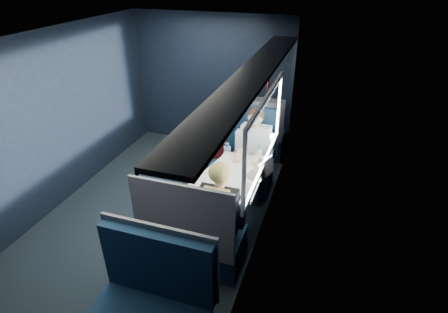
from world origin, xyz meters
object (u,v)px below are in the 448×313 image
(seat_bay_near, at_px, (238,159))
(man, at_px, (253,150))
(seat_row_front, at_px, (254,135))
(seat_row_back, at_px, (153,309))
(bottle_small, at_px, (259,154))
(laptop, at_px, (262,172))
(cup, at_px, (264,161))
(table, at_px, (234,178))
(seat_bay_far, at_px, (194,237))
(woman, at_px, (221,209))

(seat_bay_near, distance_m, man, 0.43)
(seat_row_front, distance_m, seat_row_back, 3.59)
(bottle_small, bearing_deg, seat_row_front, 105.87)
(seat_row_back, distance_m, laptop, 1.95)
(seat_row_back, xyz_separation_m, cup, (0.48, 2.12, 0.38))
(seat_row_back, bearing_deg, man, 84.28)
(seat_row_front, height_order, seat_row_back, same)
(table, relative_size, seat_row_front, 0.86)
(seat_bay_far, height_order, bottle_small, seat_bay_far)
(table, xyz_separation_m, seat_bay_far, (-0.18, -0.87, -0.25))
(man, height_order, woman, same)
(table, bearing_deg, woman, -84.55)
(seat_bay_far, xyz_separation_m, seat_row_front, (0.00, 2.67, -0.00))
(seat_bay_far, relative_size, bottle_small, 6.49)
(man, bearing_deg, seat_row_front, 102.83)
(seat_row_back, relative_size, laptop, 3.33)
(laptop, bearing_deg, cup, 95.97)
(seat_row_back, distance_m, bottle_small, 2.28)
(man, xyz_separation_m, laptop, (0.26, -0.66, 0.08))
(seat_row_front, xyz_separation_m, laptop, (0.51, -1.75, 0.39))
(man, xyz_separation_m, cup, (0.23, -0.38, 0.07))
(table, bearing_deg, man, 84.48)
(seat_bay_near, distance_m, cup, 0.83)
(seat_row_front, bearing_deg, seat_bay_near, -91.14)
(table, height_order, seat_row_front, seat_row_front)
(seat_bay_near, height_order, cup, seat_bay_near)
(seat_bay_near, bearing_deg, woman, -80.35)
(seat_row_back, height_order, laptop, seat_row_back)
(bottle_small, distance_m, cup, 0.14)
(seat_row_back, xyz_separation_m, woman, (0.25, 1.09, 0.32))
(seat_row_back, relative_size, man, 0.88)
(seat_row_front, xyz_separation_m, bottle_small, (0.39, -1.38, 0.42))
(laptop, bearing_deg, seat_row_back, -105.47)
(seat_bay_far, distance_m, cup, 1.34)
(seat_bay_far, xyz_separation_m, woman, (0.25, 0.17, 0.31))
(table, height_order, man, man)
(seat_row_front, relative_size, laptop, 3.33)
(table, height_order, seat_row_back, seat_row_back)
(table, distance_m, seat_bay_near, 0.93)
(seat_bay_near, relative_size, seat_row_back, 1.09)
(seat_row_front, height_order, bottle_small, seat_row_front)
(table, bearing_deg, seat_row_back, -95.80)
(laptop, bearing_deg, man, 111.53)
(seat_bay_near, relative_size, man, 0.95)
(table, xyz_separation_m, seat_bay_near, (-0.20, 0.87, -0.24))
(man, height_order, bottle_small, man)
(seat_bay_far, relative_size, seat_row_back, 1.09)
(seat_bay_near, bearing_deg, bottle_small, -47.92)
(seat_bay_near, height_order, laptop, seat_bay_near)
(table, relative_size, laptop, 2.87)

